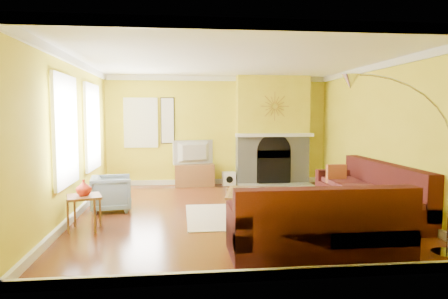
{
  "coord_description": "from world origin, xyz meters",
  "views": [
    {
      "loc": [
        -0.95,
        -6.98,
        1.75
      ],
      "look_at": [
        -0.13,
        0.4,
        1.1
      ],
      "focal_mm": 32.0,
      "sensor_mm": 36.0,
      "label": 1
    }
  ],
  "objects": [
    {
      "name": "wall_back",
      "position": [
        0.0,
        3.01,
        1.35
      ],
      "size": [
        5.5,
        0.02,
        2.7
      ],
      "primitive_type": "cube",
      "color": "yellow",
      "rests_on": "ground"
    },
    {
      "name": "wall_art",
      "position": [
        -1.25,
        2.97,
        1.6
      ],
      "size": [
        0.34,
        0.04,
        1.14
      ],
      "primitive_type": "cube",
      "color": "white",
      "rests_on": "wall_back"
    },
    {
      "name": "wall_front",
      "position": [
        0.0,
        -3.01,
        1.35
      ],
      "size": [
        5.5,
        0.02,
        2.7
      ],
      "primitive_type": "cube",
      "color": "yellow",
      "rests_on": "ground"
    },
    {
      "name": "sunburst",
      "position": [
        1.35,
        2.57,
        1.95
      ],
      "size": [
        0.7,
        0.04,
        0.7
      ],
      "primitive_type": null,
      "color": "olive",
      "rests_on": "fireplace"
    },
    {
      "name": "fireplace",
      "position": [
        1.35,
        2.8,
        1.35
      ],
      "size": [
        1.8,
        0.4,
        2.7
      ],
      "primitive_type": null,
      "color": "gray",
      "rests_on": "floor"
    },
    {
      "name": "vase",
      "position": [
        -2.4,
        -0.85,
        0.65
      ],
      "size": [
        0.26,
        0.26,
        0.24
      ],
      "primitive_type": "imported",
      "rotation": [
        0.0,
        0.0,
        -0.13
      ],
      "color": "red",
      "rests_on": "side_table"
    },
    {
      "name": "book",
      "position": [
        0.23,
        -0.24,
        0.45
      ],
      "size": [
        0.2,
        0.27,
        0.03
      ],
      "primitive_type": "imported",
      "rotation": [
        0.0,
        0.0,
        -0.0
      ],
      "color": "white",
      "rests_on": "coffee_table"
    },
    {
      "name": "media_console",
      "position": [
        -0.6,
        2.75,
        0.26
      ],
      "size": [
        0.96,
        0.43,
        0.53
      ],
      "primitive_type": "cube",
      "color": "brown",
      "rests_on": "floor"
    },
    {
      "name": "floor",
      "position": [
        0.0,
        0.0,
        -0.01
      ],
      "size": [
        5.5,
        6.0,
        0.02
      ],
      "primitive_type": "cube",
      "color": "brown",
      "rests_on": "ground"
    },
    {
      "name": "wall_right",
      "position": [
        2.76,
        0.0,
        1.35
      ],
      "size": [
        0.02,
        6.0,
        2.7
      ],
      "primitive_type": "cube",
      "color": "yellow",
      "rests_on": "ground"
    },
    {
      "name": "window_left_near",
      "position": [
        -2.72,
        1.3,
        1.5
      ],
      "size": [
        0.06,
        1.22,
        1.72
      ],
      "primitive_type": "cube",
      "color": "white",
      "rests_on": "wall_left"
    },
    {
      "name": "sectional_sofa",
      "position": [
        1.2,
        -0.85,
        0.45
      ],
      "size": [
        3.1,
        3.7,
        0.9
      ],
      "primitive_type": null,
      "color": "#481718",
      "rests_on": "floor"
    },
    {
      "name": "ceiling",
      "position": [
        0.0,
        0.0,
        2.71
      ],
      "size": [
        5.5,
        6.0,
        0.02
      ],
      "primitive_type": "cube",
      "color": "white",
      "rests_on": "ground"
    },
    {
      "name": "subwoofer",
      "position": [
        0.25,
        2.78,
        0.16
      ],
      "size": [
        0.32,
        0.32,
        0.32
      ],
      "primitive_type": "cube",
      "color": "white",
      "rests_on": "floor"
    },
    {
      "name": "window_back",
      "position": [
        -1.9,
        2.96,
        1.55
      ],
      "size": [
        0.82,
        0.06,
        1.22
      ],
      "primitive_type": "cube",
      "color": "white",
      "rests_on": "wall_back"
    },
    {
      "name": "wall_left",
      "position": [
        -2.76,
        0.0,
        1.35
      ],
      "size": [
        0.02,
        6.0,
        2.7
      ],
      "primitive_type": "cube",
      "color": "yellow",
      "rests_on": "ground"
    },
    {
      "name": "hearth",
      "position": [
        1.35,
        2.25,
        0.03
      ],
      "size": [
        1.8,
        0.7,
        0.06
      ],
      "primitive_type": "cube",
      "color": "gray",
      "rests_on": "floor"
    },
    {
      "name": "mantel",
      "position": [
        1.35,
        2.56,
        1.25
      ],
      "size": [
        1.92,
        0.22,
        0.08
      ],
      "primitive_type": "cube",
      "color": "white",
      "rests_on": "fireplace"
    },
    {
      "name": "arc_lamp",
      "position": [
        1.7,
        -2.55,
        1.1
      ],
      "size": [
        1.39,
        0.36,
        2.2
      ],
      "primitive_type": null,
      "color": "silver",
      "rests_on": "floor"
    },
    {
      "name": "crown_molding",
      "position": [
        0.0,
        0.0,
        2.64
      ],
      "size": [
        5.5,
        6.0,
        0.12
      ],
      "primitive_type": null,
      "color": "white",
      "rests_on": "ceiling"
    },
    {
      "name": "tv",
      "position": [
        -0.6,
        2.75,
        0.83
      ],
      "size": [
        1.02,
        0.45,
        0.59
      ],
      "primitive_type": "imported",
      "rotation": [
        0.0,
        0.0,
        3.46
      ],
      "color": "black",
      "rests_on": "media_console"
    },
    {
      "name": "side_table",
      "position": [
        -2.4,
        -0.85,
        0.26
      ],
      "size": [
        0.6,
        0.6,
        0.53
      ],
      "primitive_type": null,
      "rotation": [
        0.0,
        0.0,
        0.3
      ],
      "color": "brown",
      "rests_on": "floor"
    },
    {
      "name": "armchair",
      "position": [
        -2.2,
        0.35,
        0.32
      ],
      "size": [
        0.8,
        0.79,
        0.64
      ],
      "primitive_type": "imported",
      "rotation": [
        0.0,
        0.0,
        1.72
      ],
      "color": "gray",
      "rests_on": "floor"
    },
    {
      "name": "coffee_table",
      "position": [
        0.4,
        -0.35,
        0.22
      ],
      "size": [
        1.31,
        1.31,
        0.44
      ],
      "primitive_type": null,
      "rotation": [
        0.0,
        0.0,
        -0.21
      ],
      "color": "white",
      "rests_on": "floor"
    },
    {
      "name": "rug",
      "position": [
        0.35,
        -0.3,
        0.01
      ],
      "size": [
        2.4,
        1.8,
        0.02
      ],
      "primitive_type": "cube",
      "color": "beige",
      "rests_on": "floor"
    },
    {
      "name": "baseboard",
      "position": [
        0.0,
        0.0,
        0.06
      ],
      "size": [
        5.5,
        6.0,
        0.12
      ],
      "primitive_type": null,
      "color": "white",
      "rests_on": "floor"
    },
    {
      "name": "window_left_far",
      "position": [
        -2.72,
        -0.6,
        1.5
      ],
      "size": [
        0.06,
        1.22,
        1.72
      ],
      "primitive_type": "cube",
      "color": "white",
      "rests_on": "wall_left"
    }
  ]
}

